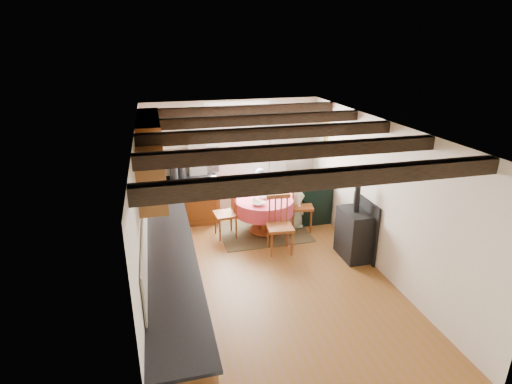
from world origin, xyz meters
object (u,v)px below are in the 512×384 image
object	(u,v)px
chair_right	(301,204)
child_right	(295,201)
dining_table	(264,216)
cast_iron_stove	(355,222)
chair_near	(280,225)
cup	(254,200)
child_far	(260,193)
aga_range	(309,197)
chair_left	(225,212)

from	to	relation	value
chair_right	child_right	world-z (taller)	child_right
dining_table	cast_iron_stove	distance (m)	1.82
chair_near	cup	distance (m)	0.79
cast_iron_stove	child_far	distance (m)	2.29
chair_right	aga_range	bearing A→B (deg)	-22.58
chair_right	cast_iron_stove	distance (m)	1.35
cast_iron_stove	child_right	bearing A→B (deg)	111.55
aga_range	dining_table	bearing A→B (deg)	-156.57
chair_near	chair_right	size ratio (longest dim) A/B	0.97
chair_right	child_far	world-z (taller)	child_far
dining_table	cast_iron_stove	bearing A→B (deg)	-46.64
chair_right	cast_iron_stove	xyz separation A→B (m)	(0.48, -1.26, 0.13)
dining_table	child_right	bearing A→B (deg)	8.77
child_right	cup	bearing A→B (deg)	106.15
chair_near	child_right	xyz separation A→B (m)	(0.61, 0.93, 0.03)
dining_table	chair_left	distance (m)	0.76
chair_right	cast_iron_stove	size ratio (longest dim) A/B	0.80
dining_table	chair_near	world-z (taller)	chair_near
child_far	cup	distance (m)	0.89
dining_table	aga_range	world-z (taller)	aga_range
child_far	child_right	distance (m)	0.82
chair_left	cast_iron_stove	xyz separation A→B (m)	(1.97, -1.31, 0.18)
child_right	cup	xyz separation A→B (m)	(-0.89, -0.23, 0.19)
chair_right	child_far	bearing A→B (deg)	54.24
chair_left	cast_iron_stove	distance (m)	2.37
cup	child_far	bearing A→B (deg)	69.01
cup	aga_range	bearing A→B (deg)	24.71
aga_range	cup	size ratio (longest dim) A/B	11.00
dining_table	cup	world-z (taller)	cup
dining_table	cup	bearing A→B (deg)	-149.03
child_right	aga_range	bearing A→B (deg)	-47.94
dining_table	cast_iron_stove	size ratio (longest dim) A/B	0.86
dining_table	chair_left	world-z (taller)	chair_left
dining_table	cup	xyz separation A→B (m)	(-0.21, -0.13, 0.38)
child_far	cast_iron_stove	bearing A→B (deg)	117.36
chair_near	aga_range	world-z (taller)	chair_near
child_right	cup	world-z (taller)	child_right
dining_table	chair_left	bearing A→B (deg)	179.12
aga_range	child_far	world-z (taller)	child_far
dining_table	chair_near	xyz separation A→B (m)	(0.07, -0.83, 0.17)
cast_iron_stove	child_far	world-z (taller)	cast_iron_stove
cast_iron_stove	chair_right	bearing A→B (deg)	111.01
chair_right	cup	xyz separation A→B (m)	(-0.96, -0.08, 0.20)
dining_table	chair_left	size ratio (longest dim) A/B	1.18
chair_near	child_right	size ratio (longest dim) A/B	0.94
chair_near	child_right	distance (m)	1.11
aga_range	child_far	xyz separation A→B (m)	(-1.02, 0.20, 0.10)
dining_table	chair_right	world-z (taller)	chair_right
aga_range	child_right	size ratio (longest dim) A/B	0.89
child_far	child_right	world-z (taller)	same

